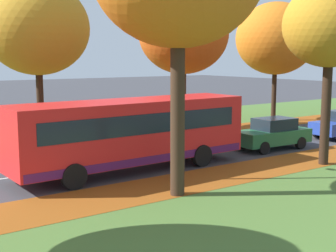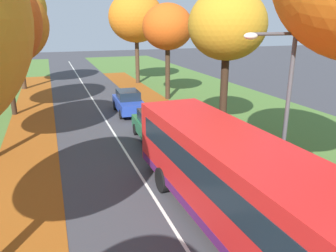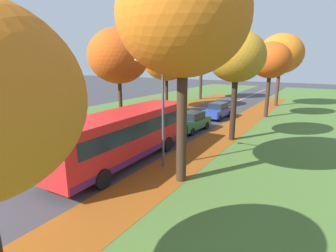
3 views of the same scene
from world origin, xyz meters
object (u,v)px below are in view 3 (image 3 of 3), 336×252
(bus, at_px, (125,134))
(car_blue_following, at_px, (218,110))
(streetlamp_right, at_px, (158,100))
(tree_left_near, at_px, (19,54))
(tree_left_distant, at_px, (202,50))
(tree_right_mid, at_px, (237,57))
(tree_left_mid, at_px, (119,56))
(tree_right_near, at_px, (183,17))
(tree_right_far, at_px, (271,61))
(tree_right_distant, at_px, (281,54))
(car_green_lead, at_px, (192,122))
(tree_left_far, at_px, (167,59))

(bus, height_order, car_blue_following, bus)
(streetlamp_right, bearing_deg, tree_left_near, -170.66)
(tree_left_distant, distance_m, tree_right_mid, 22.38)
(tree_left_mid, relative_size, tree_right_near, 0.87)
(tree_right_far, height_order, tree_right_distant, tree_right_distant)
(tree_left_distant, bearing_deg, car_blue_following, -58.39)
(tree_right_near, xyz_separation_m, car_green_lead, (-3.82, 8.90, -6.79))
(tree_right_distant, bearing_deg, tree_left_near, -113.30)
(tree_right_mid, xyz_separation_m, tree_right_distant, (0.03, 18.67, 0.66))
(tree_left_near, height_order, tree_left_far, tree_left_far)
(tree_right_near, height_order, car_blue_following, tree_right_near)
(tree_left_distant, relative_size, tree_right_near, 0.99)
(streetlamp_right, relative_size, bus, 0.57)
(tree_right_mid, distance_m, bus, 9.63)
(tree_right_distant, xyz_separation_m, car_blue_following, (-3.79, -11.80, -5.92))
(tree_right_mid, bearing_deg, tree_left_far, 141.09)
(tree_right_near, relative_size, tree_right_mid, 1.29)
(car_blue_following, bearing_deg, tree_right_near, -75.71)
(tree_left_distant, height_order, streetlamp_right, tree_left_distant)
(streetlamp_right, xyz_separation_m, car_green_lead, (-1.79, 7.86, -2.92))
(tree_left_mid, bearing_deg, tree_right_mid, -4.82)
(streetlamp_right, bearing_deg, tree_right_near, -27.21)
(tree_left_mid, bearing_deg, tree_left_near, -89.64)
(tree_right_mid, xyz_separation_m, car_green_lead, (-3.76, 0.77, -5.26))
(tree_left_near, xyz_separation_m, tree_right_near, (11.82, 0.56, 1.36))
(tree_right_far, xyz_separation_m, car_green_lead, (-4.18, -9.46, -5.05))
(bus, bearing_deg, tree_right_distant, 81.47)
(car_green_lead, bearing_deg, tree_left_mid, 178.41)
(tree_right_far, bearing_deg, tree_left_distant, 142.61)
(tree_right_far, bearing_deg, tree_left_near, -122.76)
(tree_right_near, height_order, streetlamp_right, tree_right_near)
(tree_left_mid, distance_m, tree_right_distant, 21.28)
(tree_right_far, distance_m, streetlamp_right, 17.61)
(streetlamp_right, bearing_deg, tree_right_distant, 85.55)
(tree_left_far, height_order, bus, tree_left_far)
(tree_left_mid, bearing_deg, car_blue_following, 36.11)
(tree_left_mid, bearing_deg, tree_right_far, 37.03)
(tree_left_mid, xyz_separation_m, tree_right_near, (11.88, -9.13, 1.33))
(tree_left_distant, bearing_deg, car_green_lead, -67.62)
(tree_left_near, xyz_separation_m, car_green_lead, (8.00, 9.47, -5.44))
(tree_right_near, relative_size, bus, 0.98)
(car_green_lead, bearing_deg, car_blue_following, 89.98)
(tree_left_far, xyz_separation_m, tree_right_mid, (11.48, -9.26, -0.04))
(tree_right_far, xyz_separation_m, car_blue_following, (-4.18, -3.35, -5.05))
(tree_left_near, height_order, car_green_lead, tree_left_near)
(tree_left_near, xyz_separation_m, streetlamp_right, (9.78, 1.61, -2.51))
(tree_right_near, height_order, tree_right_mid, tree_right_near)
(tree_left_distant, bearing_deg, tree_left_far, -90.65)
(tree_left_distant, xyz_separation_m, tree_right_mid, (11.36, -19.23, -1.44))
(tree_right_distant, bearing_deg, tree_left_far, -140.73)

